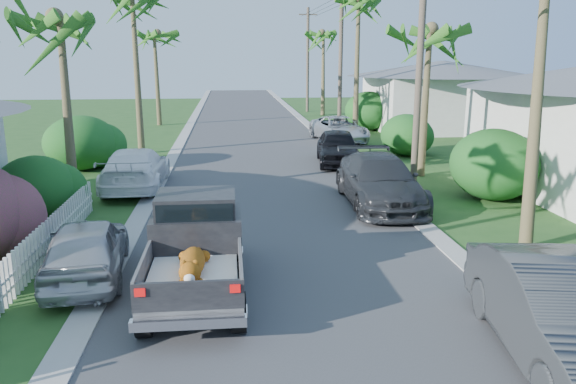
{
  "coord_description": "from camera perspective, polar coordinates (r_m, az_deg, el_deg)",
  "views": [
    {
      "loc": [
        -1.4,
        -7.5,
        4.99
      ],
      "look_at": [
        0.12,
        7.08,
        1.4
      ],
      "focal_mm": 35.0,
      "sensor_mm": 36.0,
      "label": 1
    }
  ],
  "objects": [
    {
      "name": "shrub_l_c",
      "position": [
        18.93,
        -24.26,
        0.35
      ],
      "size": [
        2.4,
        2.64,
        2.0
      ],
      "primitive_type": "ellipsoid",
      "color": "#164F20",
      "rests_on": "ground"
    },
    {
      "name": "house_right_far",
      "position": [
        40.28,
        15.24,
        9.2
      ],
      "size": [
        9.0,
        8.0,
        4.6
      ],
      "color": "silver",
      "rests_on": "ground"
    },
    {
      "name": "shrub_l_d",
      "position": [
        26.62,
        -20.29,
        4.72
      ],
      "size": [
        3.2,
        3.52,
        2.4
      ],
      "primitive_type": "ellipsoid",
      "color": "#164F20",
      "rests_on": "ground"
    },
    {
      "name": "shrub_r_d",
      "position": [
        38.84,
        8.19,
        8.17
      ],
      "size": [
        3.2,
        3.52,
        2.6
      ],
      "primitive_type": "ellipsoid",
      "color": "#164F20",
      "rests_on": "ground"
    },
    {
      "name": "palm_r_d",
      "position": [
        48.19,
        3.65,
        15.81
      ],
      "size": [
        4.4,
        4.4,
        8.0
      ],
      "color": "brown",
      "rests_on": "ground"
    },
    {
      "name": "pickup_truck",
      "position": [
        12.45,
        -9.24,
        -5.09
      ],
      "size": [
        1.98,
        5.12,
        2.06
      ],
      "color": "black",
      "rests_on": "ground"
    },
    {
      "name": "parked_car_lf",
      "position": [
        22.07,
        -15.22,
        2.28
      ],
      "size": [
        2.23,
        5.4,
        1.56
      ],
      "primitive_type": "imported",
      "rotation": [
        0.0,
        0.0,
        3.15
      ],
      "color": "white",
      "rests_on": "ground"
    },
    {
      "name": "road",
      "position": [
        32.91,
        -3.44,
        5.03
      ],
      "size": [
        8.0,
        100.0,
        0.02
      ],
      "primitive_type": "cube",
      "color": "#38383A",
      "rests_on": "ground"
    },
    {
      "name": "shrub_r_c",
      "position": [
        29.18,
        11.95,
        5.7
      ],
      "size": [
        2.6,
        2.86,
        2.1
      ],
      "primitive_type": "ellipsoid",
      "color": "#164F20",
      "rests_on": "ground"
    },
    {
      "name": "curb_left",
      "position": [
        33.01,
        -10.94,
        4.87
      ],
      "size": [
        0.6,
        100.0,
        0.06
      ],
      "primitive_type": "cube",
      "color": "#A5A39E",
      "rests_on": "ground"
    },
    {
      "name": "utility_pole_c",
      "position": [
        36.19,
        5.36,
        13.08
      ],
      "size": [
        1.6,
        0.26,
        9.0
      ],
      "color": "brown",
      "rests_on": "ground"
    },
    {
      "name": "parked_car_rd",
      "position": [
        33.4,
        5.2,
        6.37
      ],
      "size": [
        3.1,
        5.5,
        1.45
      ],
      "primitive_type": "imported",
      "rotation": [
        0.0,
        0.0,
        0.14
      ],
      "color": "#BABDC2",
      "rests_on": "ground"
    },
    {
      "name": "shrub_r_b",
      "position": [
        21.0,
        20.18,
        2.65
      ],
      "size": [
        3.0,
        3.3,
        2.5
      ],
      "primitive_type": "ellipsoid",
      "color": "#164F20",
      "rests_on": "ground"
    },
    {
      "name": "parked_car_ln",
      "position": [
        13.58,
        -19.78,
        -5.47
      ],
      "size": [
        2.12,
        4.32,
        1.42
      ],
      "primitive_type": "imported",
      "rotation": [
        0.0,
        0.0,
        3.25
      ],
      "color": "#B1B3B8",
      "rests_on": "ground"
    },
    {
      "name": "parked_car_rn",
      "position": [
        10.42,
        26.09,
        -11.16
      ],
      "size": [
        2.46,
        5.34,
        1.7
      ],
      "primitive_type": "imported",
      "rotation": [
        0.0,
        0.0,
        -0.13
      ],
      "color": "#303336",
      "rests_on": "ground"
    },
    {
      "name": "palm_l_d",
      "position": [
        41.84,
        -13.42,
        15.39
      ],
      "size": [
        4.4,
        4.4,
        7.7
      ],
      "color": "brown",
      "rests_on": "ground"
    },
    {
      "name": "utility_pole_d",
      "position": [
        50.99,
        2.02,
        13.32
      ],
      "size": [
        1.6,
        0.26,
        9.0
      ],
      "color": "brown",
      "rests_on": "ground"
    },
    {
      "name": "parked_car_rm",
      "position": [
        19.25,
        9.27,
        1.08
      ],
      "size": [
        2.42,
        5.73,
        1.65
      ],
      "primitive_type": "imported",
      "rotation": [
        0.0,
        0.0,
        -0.02
      ],
      "color": "#2B2D30",
      "rests_on": "ground"
    },
    {
      "name": "parked_car_rf",
      "position": [
        26.34,
        5.11,
        4.54
      ],
      "size": [
        2.37,
        4.84,
        1.59
      ],
      "primitive_type": "imported",
      "rotation": [
        0.0,
        0.0,
        -0.11
      ],
      "color": "black",
      "rests_on": "ground"
    },
    {
      "name": "picket_fence",
      "position": [
        14.51,
        -24.21,
        -5.53
      ],
      "size": [
        0.1,
        11.0,
        1.0
      ],
      "primitive_type": "cube",
      "color": "white",
      "rests_on": "ground"
    },
    {
      "name": "curb_right",
      "position": [
        33.37,
        3.99,
        5.18
      ],
      "size": [
        0.6,
        100.0,
        0.06
      ],
      "primitive_type": "cube",
      "color": "#A5A39E",
      "rests_on": "ground"
    },
    {
      "name": "palm_l_b",
      "position": [
        20.27,
        -22.28,
        16.05
      ],
      "size": [
        4.4,
        4.4,
        7.4
      ],
      "color": "brown",
      "rests_on": "ground"
    },
    {
      "name": "utility_pole_b",
      "position": [
        21.67,
        13.23,
        12.37
      ],
      "size": [
        1.6,
        0.26,
        9.0
      ],
      "color": "brown",
      "rests_on": "ground"
    },
    {
      "name": "palm_r_b",
      "position": [
        23.9,
        14.16,
        15.66
      ],
      "size": [
        4.4,
        4.4,
        7.2
      ],
      "color": "brown",
      "rests_on": "ground"
    }
  ]
}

